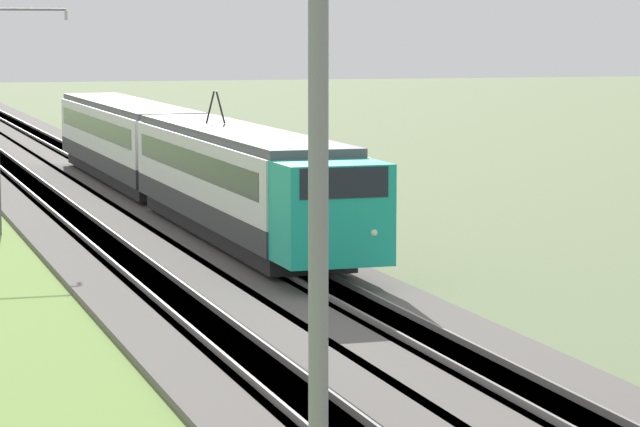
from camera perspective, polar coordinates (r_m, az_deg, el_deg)
ballast_main at (r=59.23m, az=-9.94°, el=0.24°), size 240.00×4.40×0.30m
ballast_adjacent at (r=59.91m, az=-6.03°, el=0.38°), size 240.00×4.40×0.30m
track_main at (r=59.23m, az=-9.94°, el=0.25°), size 240.00×1.57×0.45m
track_adjacent at (r=59.91m, az=-6.03°, el=0.39°), size 240.00×1.57×0.45m
passenger_train at (r=57.14m, az=-5.53°, el=2.23°), size 40.15×2.91×4.92m
catenary_mast_near at (r=16.34m, az=0.14°, el=-1.92°), size 0.22×2.56×8.50m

